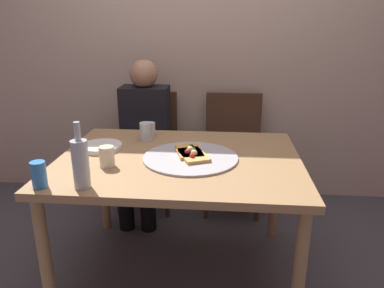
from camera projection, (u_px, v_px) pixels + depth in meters
ground_plane at (181, 270)px, 2.25m from camera, size 8.00×8.00×0.00m
back_wall at (196, 39)px, 2.94m from camera, size 6.00×0.10×2.60m
dining_table at (179, 171)px, 2.04m from camera, size 1.31×1.01×0.73m
pizza_tray at (190, 158)px, 1.99m from camera, size 0.51×0.51×0.01m
pizza_slice_last at (193, 155)px, 1.98m from camera, size 0.21×0.25×0.05m
pizza_slice_extra at (190, 151)px, 2.03m from camera, size 0.18×0.25×0.05m
wine_bottle at (81, 163)px, 1.61m from camera, size 0.07×0.07×0.30m
tumbler_near at (146, 132)px, 2.27m from camera, size 0.07×0.07×0.11m
tumbler_far at (150, 129)px, 2.37m from camera, size 0.07×0.07×0.09m
wine_glass at (107, 157)px, 1.87m from camera, size 0.08×0.08×0.11m
soda_can at (39, 175)px, 1.63m from camera, size 0.07×0.07×0.12m
plate_stack at (101, 147)px, 2.14m from camera, size 0.24×0.24×0.03m
chair_left at (148, 142)px, 2.97m from camera, size 0.44×0.44×0.90m
chair_right at (233, 144)px, 2.91m from camera, size 0.44×0.44×0.90m
guest_in_sweater at (144, 132)px, 2.78m from camera, size 0.36×0.56×1.17m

